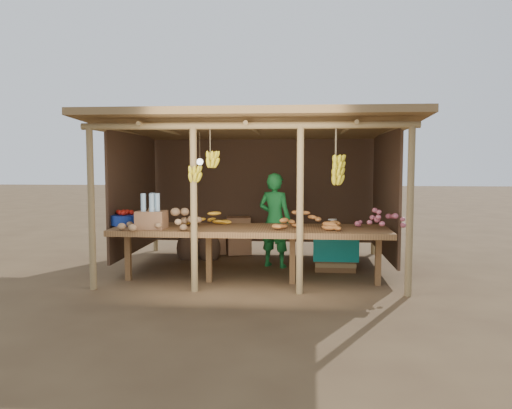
{
  "coord_description": "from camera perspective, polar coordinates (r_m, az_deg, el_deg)",
  "views": [
    {
      "loc": [
        0.67,
        -7.97,
        1.72
      ],
      "look_at": [
        0.0,
        0.0,
        1.05
      ],
      "focal_mm": 35.0,
      "sensor_mm": 36.0,
      "label": 1
    }
  ],
  "objects": [
    {
      "name": "onion_heap",
      "position": [
        7.2,
        14.62,
        -1.28
      ],
      "size": [
        0.9,
        0.73,
        0.36
      ],
      "primitive_type": null,
      "rotation": [
        0.0,
        0.0,
        0.38
      ],
      "color": "#BE5C6E",
      "rests_on": "counter"
    },
    {
      "name": "sweet_potato_heap",
      "position": [
        7.05,
        5.73,
        -1.29
      ],
      "size": [
        0.9,
        0.56,
        0.35
      ],
      "primitive_type": null,
      "rotation": [
        0.0,
        0.0,
        0.03
      ],
      "color": "#C77633",
      "rests_on": "counter"
    },
    {
      "name": "carton_stack",
      "position": [
        9.36,
        -2.97,
        -3.9
      ],
      "size": [
        0.97,
        0.43,
        0.69
      ],
      "color": "#8C5F3E",
      "rests_on": "ground"
    },
    {
      "name": "banana_pile",
      "position": [
        7.47,
        -5.68,
        -0.98
      ],
      "size": [
        0.65,
        0.51,
        0.35
      ],
      "primitive_type": null,
      "rotation": [
        0.0,
        0.0,
        -0.34
      ],
      "color": "gold",
      "rests_on": "counter"
    },
    {
      "name": "bottle_box",
      "position": [
        7.11,
        -11.85,
        -1.2
      ],
      "size": [
        0.4,
        0.32,
        0.5
      ],
      "color": "#8C5F3E",
      "rests_on": "counter"
    },
    {
      "name": "burlap_sacks",
      "position": [
        8.99,
        -6.58,
        -4.69
      ],
      "size": [
        0.79,
        0.42,
        0.56
      ],
      "color": "#4B3322",
      "rests_on": "ground"
    },
    {
      "name": "tarp_crate",
      "position": [
        8.16,
        8.97,
        -4.96
      ],
      "size": [
        0.72,
        0.62,
        0.84
      ],
      "color": "brown",
      "rests_on": "ground"
    },
    {
      "name": "potato_heap",
      "position": [
        7.02,
        -10.46,
        -1.29
      ],
      "size": [
        1.13,
        0.69,
        0.37
      ],
      "primitive_type": null,
      "rotation": [
        0.0,
        0.0,
        -0.01
      ],
      "color": "#96724D",
      "rests_on": "counter"
    },
    {
      "name": "stall_structure",
      "position": [
        7.99,
        0.18,
        6.2
      ],
      "size": [
        4.7,
        3.5,
        2.43
      ],
      "color": "#94794C",
      "rests_on": "ground"
    },
    {
      "name": "tomato_basin",
      "position": [
        7.67,
        -14.8,
        -1.57
      ],
      "size": [
        0.42,
        0.42,
        0.22
      ],
      "rotation": [
        0.0,
        0.0,
        -0.4
      ],
      "color": "navy",
      "rests_on": "counter"
    },
    {
      "name": "counter",
      "position": [
        7.12,
        -0.64,
        -3.13
      ],
      "size": [
        3.9,
        1.05,
        0.8
      ],
      "color": "brown",
      "rests_on": "ground"
    },
    {
      "name": "ground",
      "position": [
        8.18,
        0.0,
        -7.35
      ],
      "size": [
        60.0,
        60.0,
        0.0
      ],
      "primitive_type": "plane",
      "color": "brown",
      "rests_on": "ground"
    },
    {
      "name": "vendor",
      "position": [
        8.22,
        2.16,
        -1.79
      ],
      "size": [
        0.67,
        0.56,
        1.56
      ],
      "primitive_type": "imported",
      "rotation": [
        0.0,
        0.0,
        2.75
      ],
      "color": "#1A7931",
      "rests_on": "ground"
    }
  ]
}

